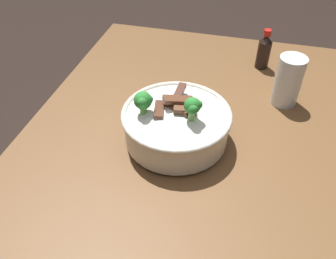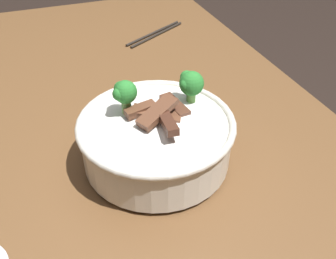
% 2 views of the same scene
% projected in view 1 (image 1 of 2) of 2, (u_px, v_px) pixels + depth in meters
% --- Properties ---
extents(dining_table, '(1.41, 0.92, 0.75)m').
position_uv_depth(dining_table, '(194.00, 218.00, 0.83)').
color(dining_table, brown).
rests_on(dining_table, ground).
extents(rice_bowl, '(0.26, 0.26, 0.15)m').
position_uv_depth(rice_bowl, '(176.00, 122.00, 0.82)').
color(rice_bowl, silver).
rests_on(rice_bowl, dining_table).
extents(drinking_glass, '(0.07, 0.07, 0.14)m').
position_uv_depth(drinking_glass, '(287.00, 84.00, 0.93)').
color(drinking_glass, white).
rests_on(drinking_glass, dining_table).
extents(soy_sauce_bottle, '(0.04, 0.04, 0.12)m').
position_uv_depth(soy_sauce_bottle, '(264.00, 51.00, 1.07)').
color(soy_sauce_bottle, black).
rests_on(soy_sauce_bottle, dining_table).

